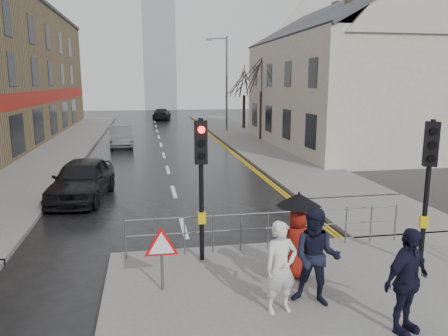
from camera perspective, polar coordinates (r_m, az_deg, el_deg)
name	(u,v)px	position (r m, az deg, el deg)	size (l,w,h in m)	color
ground	(195,269)	(10.61, -3.83, -13.00)	(120.00, 120.00, 0.00)	black
left_pavement	(69,142)	(33.36, -19.61, 3.18)	(4.00, 44.00, 0.14)	#605E5B
right_pavement	(239,135)	(35.70, 2.02, 4.31)	(4.00, 40.00, 0.14)	#605E5B
pavement_bridge_right	(381,214)	(15.32, 19.84, -5.70)	(4.00, 4.20, 0.14)	#605E5B
building_right_cream	(343,75)	(30.55, 15.34, 11.63)	(9.00, 16.40, 10.10)	beige
church_tower	(159,52)	(71.82, -8.48, 14.80)	(5.00, 5.00, 18.00)	#919499
traffic_signal_near_left	(201,165)	(10.08, -3.01, 0.38)	(0.28, 0.27, 3.40)	black
traffic_signal_near_right	(429,168)	(10.81, 25.21, 0.06)	(0.34, 0.33, 3.40)	black
guard_railing_front	(268,222)	(11.21, 5.78, -6.99)	(7.14, 0.04, 1.00)	#595B5E
warning_sign	(162,248)	(9.05, -8.16, -10.35)	(0.80, 0.07, 1.35)	#595B5E
street_lamp	(225,77)	(38.25, 0.08, 11.74)	(1.83, 0.25, 8.00)	#595B5E
tree_near	(262,71)	(32.77, 4.98, 12.54)	(2.40, 2.40, 6.58)	#2F211A
tree_far	(244,81)	(40.64, 2.65, 11.30)	(2.40, 2.40, 5.64)	#2F211A
pedestrian_a	(281,267)	(8.25, 7.44, -12.76)	(0.63, 0.42, 1.74)	silver
pedestrian_b	(316,257)	(8.60, 11.96, -11.33)	(0.92, 0.72, 1.89)	black
pedestrian_with_umbrella	(298,230)	(9.61, 9.62, -7.98)	(0.96, 0.96, 1.89)	maroon
pedestrian_d	(407,281)	(8.14, 22.75, -13.48)	(1.09, 0.45, 1.85)	black
car_parked	(82,180)	(17.09, -18.06, -1.44)	(1.82, 4.53, 1.54)	black
car_mid	(121,136)	(30.55, -13.34, 4.04)	(1.48, 4.25, 1.40)	#4E4F53
car_far	(162,114)	(51.46, -8.13, 6.98)	(1.85, 4.54, 1.32)	black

